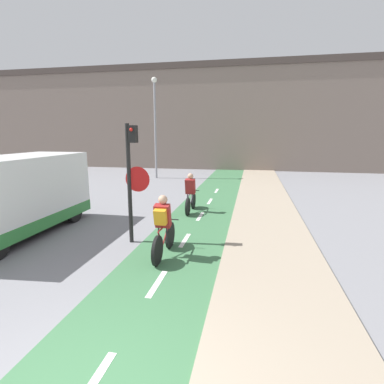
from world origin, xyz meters
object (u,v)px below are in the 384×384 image
Objects in this scene: traffic_light_pole at (132,171)px; street_lamp_far at (155,117)px; van at (13,198)px; cyclist_near at (163,228)px; cyclist_far at (191,195)px.

street_lamp_far is at bearing 105.22° from traffic_light_pole.
street_lamp_far reaches higher than van.
van is at bearing -91.81° from street_lamp_far.
cyclist_near is 4.73m from van.
street_lamp_far is 1.31× the size of van.
street_lamp_far is at bearing 108.80° from cyclist_near.
traffic_light_pole reaches higher than cyclist_far.
cyclist_far is at bearing 92.81° from cyclist_near.
cyclist_near is at bearing -7.67° from van.
street_lamp_far is at bearing 116.04° from cyclist_far.
van is (-4.67, 0.63, 0.41)m from cyclist_near.
traffic_light_pole is 0.65× the size of van.
van is (-4.46, -3.62, 0.47)m from cyclist_far.
cyclist_near is (1.08, -0.80, -1.26)m from traffic_light_pole.
cyclist_near reaches higher than cyclist_far.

